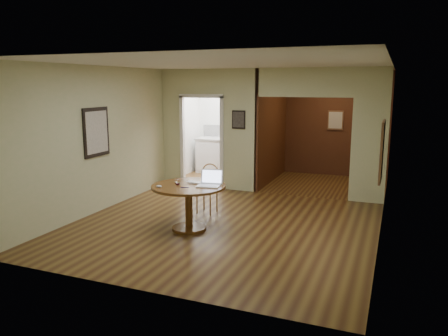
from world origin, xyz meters
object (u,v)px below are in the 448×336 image
at_px(open_laptop, 210,182).
at_px(closed_laptop, 194,183).
at_px(dining_table, 189,197).
at_px(chair, 208,186).

relative_size(open_laptop, closed_laptop, 1.23).
height_order(dining_table, open_laptop, open_laptop).
relative_size(dining_table, closed_laptop, 3.72).
bearing_deg(closed_laptop, open_laptop, 9.77).
relative_size(chair, closed_laptop, 2.82).
bearing_deg(open_laptop, closed_laptop, 165.92).
relative_size(chair, open_laptop, 2.30).
xyz_separation_m(open_laptop, closed_laptop, (-0.29, 0.02, -0.05)).
height_order(chair, closed_laptop, chair).
xyz_separation_m(dining_table, open_laptop, (0.33, 0.11, 0.26)).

